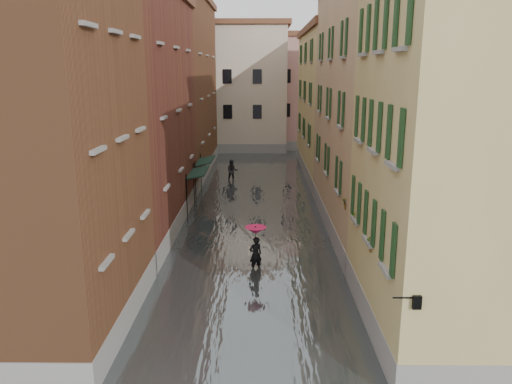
{
  "coord_description": "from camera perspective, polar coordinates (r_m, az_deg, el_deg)",
  "views": [
    {
      "loc": [
        0.44,
        -17.56,
        8.68
      ],
      "look_at": [
        0.18,
        5.49,
        3.0
      ],
      "focal_mm": 35.0,
      "sensor_mm": 36.0,
      "label": 1
    }
  ],
  "objects": [
    {
      "name": "ground",
      "position": [
        19.6,
        -0.73,
        -12.45
      ],
      "size": [
        120.0,
        120.0,
        0.0
      ],
      "primitive_type": "plane",
      "color": "#505052",
      "rests_on": "ground"
    },
    {
      "name": "floodwater",
      "position": [
        31.75,
        -0.18,
        -1.84
      ],
      "size": [
        10.0,
        60.0,
        0.2
      ],
      "primitive_type": "cube",
      "color": "#4D5456",
      "rests_on": "ground"
    },
    {
      "name": "building_left_near",
      "position": [
        17.39,
        -24.81,
        5.37
      ],
      "size": [
        6.0,
        8.0,
        13.0
      ],
      "primitive_type": "cube",
      "color": "brown",
      "rests_on": "ground"
    },
    {
      "name": "building_left_mid",
      "position": [
        27.69,
        -15.11,
        8.34
      ],
      "size": [
        6.0,
        14.0,
        12.5
      ],
      "primitive_type": "cube",
      "color": "#572F1B",
      "rests_on": "ground"
    },
    {
      "name": "building_left_far",
      "position": [
        42.26,
        -9.7,
        11.37
      ],
      "size": [
        6.0,
        16.0,
        14.0
      ],
      "primitive_type": "cube",
      "color": "brown",
      "rests_on": "ground"
    },
    {
      "name": "building_right_near",
      "position": [
        17.14,
        23.16,
        2.88
      ],
      "size": [
        6.0,
        8.0,
        11.5
      ],
      "primitive_type": "cube",
      "color": "tan",
      "rests_on": "ground"
    },
    {
      "name": "building_right_mid",
      "position": [
        27.45,
        14.64,
        8.84
      ],
      "size": [
        6.0,
        14.0,
        13.0
      ],
      "primitive_type": "cube",
      "color": "tan",
      "rests_on": "ground"
    },
    {
      "name": "building_right_far",
      "position": [
        42.18,
        9.72,
        9.66
      ],
      "size": [
        6.0,
        16.0,
        11.5
      ],
      "primitive_type": "cube",
      "color": "tan",
      "rests_on": "ground"
    },
    {
      "name": "building_end_cream",
      "position": [
        55.71,
        -2.97,
        11.58
      ],
      "size": [
        12.0,
        9.0,
        13.0
      ],
      "primitive_type": "cube",
      "color": "beige",
      "rests_on": "ground"
    },
    {
      "name": "building_end_pink",
      "position": [
        57.89,
        6.26,
        11.11
      ],
      "size": [
        10.0,
        9.0,
        12.0
      ],
      "primitive_type": "cube",
      "color": "#AB7D78",
      "rests_on": "ground"
    },
    {
      "name": "awning_near",
      "position": [
        30.79,
        -6.7,
        2.11
      ],
      "size": [
        1.09,
        3.24,
        2.8
      ],
      "color": "black",
      "rests_on": "ground"
    },
    {
      "name": "awning_far",
      "position": [
        34.61,
        -5.89,
        3.43
      ],
      "size": [
        1.09,
        3.16,
        2.8
      ],
      "color": "black",
      "rests_on": "ground"
    },
    {
      "name": "wall_lantern",
      "position": [
        13.46,
        17.78,
        -11.8
      ],
      "size": [
        0.71,
        0.22,
        0.35
      ],
      "color": "black",
      "rests_on": "ground"
    },
    {
      "name": "window_planters",
      "position": [
        19.02,
        11.78,
        -2.23
      ],
      "size": [
        0.59,
        5.88,
        0.84
      ],
      "color": "brown",
      "rests_on": "ground"
    },
    {
      "name": "pedestrian_main",
      "position": [
        21.82,
        -0.06,
        -6.02
      ],
      "size": [
        0.96,
        0.96,
        2.06
      ],
      "color": "black",
      "rests_on": "ground"
    },
    {
      "name": "pedestrian_far",
      "position": [
        39.17,
        -2.74,
        2.39
      ],
      "size": [
        0.96,
        0.79,
        1.83
      ],
      "primitive_type": "imported",
      "rotation": [
        0.0,
        0.0,
        0.12
      ],
      "color": "black",
      "rests_on": "ground"
    }
  ]
}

